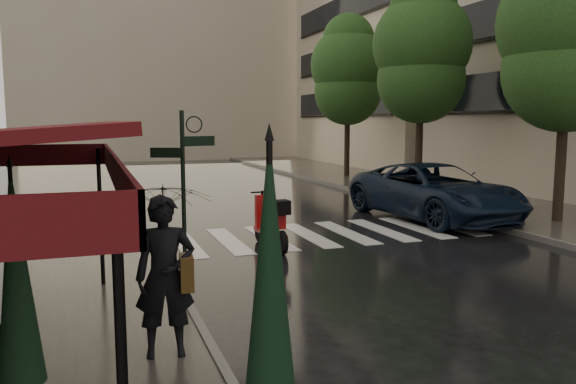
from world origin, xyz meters
TOP-DOWN VIEW (x-y plane):
  - ground at (0.00, 0.00)m, footprint 120.00×120.00m
  - sidewalk_near at (-4.50, 12.00)m, footprint 6.00×60.00m
  - sidewalk_far at (10.25, 12.00)m, footprint 5.50×60.00m
  - curb_near at (-1.45, 12.00)m, footprint 0.12×60.00m
  - curb_far at (7.45, 12.00)m, footprint 0.12×60.00m
  - crosswalk at (2.98, 6.00)m, footprint 7.85×3.20m
  - signpost at (-1.19, 3.00)m, footprint 1.17×0.29m
  - haussmann_far at (16.50, 26.00)m, footprint 8.00×16.00m
  - backdrop_building at (3.00, 38.00)m, footprint 22.00×6.00m
  - tree_near at (9.60, 5.00)m, footprint 3.80×3.80m
  - tree_mid at (9.50, 12.00)m, footprint 3.80×3.80m
  - tree_far at (9.70, 19.00)m, footprint 3.80×3.80m
  - pedestrian_with_umbrella at (-2.00, -0.62)m, footprint 1.25×1.27m
  - scooter at (1.08, 4.87)m, footprint 0.51×1.90m
  - parked_car at (6.88, 7.01)m, footprint 3.28×6.19m
  - parasol_front at (-1.65, -3.61)m, footprint 0.49×0.49m
  - parasol_back at (-3.50, -1.33)m, footprint 0.45×0.45m

SIDE VIEW (x-z plane):
  - ground at x=0.00m, z-range 0.00..0.00m
  - crosswalk at x=2.98m, z-range 0.00..0.01m
  - sidewalk_near at x=-4.50m, z-range 0.00..0.12m
  - sidewalk_far at x=10.25m, z-range 0.00..0.12m
  - curb_near at x=-1.45m, z-range -0.01..0.15m
  - curb_far at x=7.45m, z-range -0.01..0.15m
  - scooter at x=1.08m, z-range -0.04..1.20m
  - parked_car at x=6.88m, z-range 0.00..1.66m
  - parasol_back at x=-3.50m, z-range 0.21..2.63m
  - parasol_front at x=-1.65m, z-range 0.22..2.94m
  - signpost at x=-1.19m, z-range 0.28..3.38m
  - pedestrian_with_umbrella at x=-2.00m, z-range 0.54..3.14m
  - tree_near at x=9.60m, z-range 1.33..9.31m
  - tree_far at x=9.70m, z-range 1.37..9.54m
  - tree_mid at x=9.50m, z-range 1.42..9.76m
  - haussmann_far at x=16.50m, z-range 0.00..18.50m
  - backdrop_building at x=3.00m, z-range 0.00..20.00m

